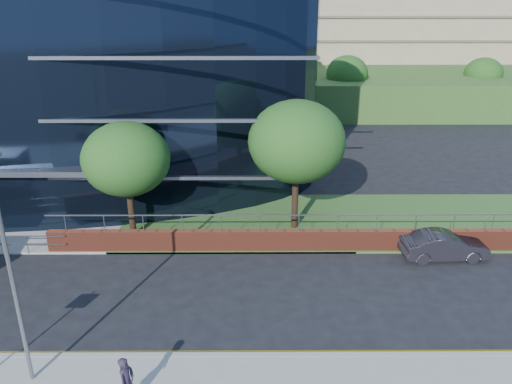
{
  "coord_description": "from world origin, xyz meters",
  "views": [
    {
      "loc": [
        13.69,
        -15.94,
        12.47
      ],
      "look_at": [
        13.8,
        8.0,
        3.07
      ],
      "focal_mm": 35.0,
      "sensor_mm": 36.0,
      "label": 1
    }
  ],
  "objects_px": {
    "tree_far_d": "(297,142)",
    "parked_car": "(444,246)",
    "tree_dist_e": "(347,74)",
    "streetlight_east": "(11,270)",
    "tree_dist_f": "(483,74)",
    "tree_far_c": "(126,159)",
    "pedestrian": "(127,382)"
  },
  "relations": [
    {
      "from": "tree_far_d",
      "to": "parked_car",
      "type": "bearing_deg",
      "value": -25.53
    },
    {
      "from": "tree_dist_e",
      "to": "streetlight_east",
      "type": "bearing_deg",
      "value": -113.11
    },
    {
      "from": "tree_dist_f",
      "to": "streetlight_east",
      "type": "height_order",
      "value": "streetlight_east"
    },
    {
      "from": "tree_far_c",
      "to": "parked_car",
      "type": "distance_m",
      "value": 16.96
    },
    {
      "from": "tree_far_c",
      "to": "tree_far_d",
      "type": "relative_size",
      "value": 0.87
    },
    {
      "from": "streetlight_east",
      "to": "tree_dist_f",
      "type": "bearing_deg",
      "value": 52.42
    },
    {
      "from": "tree_dist_e",
      "to": "pedestrian",
      "type": "relative_size",
      "value": 3.58
    },
    {
      "from": "tree_far_d",
      "to": "streetlight_east",
      "type": "xyz_separation_m",
      "value": [
        -10.0,
        -12.17,
        -0.75
      ]
    },
    {
      "from": "tree_far_d",
      "to": "tree_dist_f",
      "type": "xyz_separation_m",
      "value": [
        24.0,
        32.0,
        -0.98
      ]
    },
    {
      "from": "tree_far_c",
      "to": "streetlight_east",
      "type": "bearing_deg",
      "value": -95.11
    },
    {
      "from": "tree_far_d",
      "to": "tree_dist_e",
      "type": "bearing_deg",
      "value": 75.07
    },
    {
      "from": "pedestrian",
      "to": "streetlight_east",
      "type": "bearing_deg",
      "value": 86.99
    },
    {
      "from": "tree_dist_f",
      "to": "pedestrian",
      "type": "relative_size",
      "value": 3.33
    },
    {
      "from": "tree_far_c",
      "to": "pedestrian",
      "type": "xyz_separation_m",
      "value": [
        2.64,
        -12.41,
        -3.48
      ]
    },
    {
      "from": "tree_far_d",
      "to": "parked_car",
      "type": "height_order",
      "value": "tree_far_d"
    },
    {
      "from": "tree_dist_e",
      "to": "streetlight_east",
      "type": "xyz_separation_m",
      "value": [
        -18.0,
        -42.17,
        -0.1
      ]
    },
    {
      "from": "tree_dist_f",
      "to": "streetlight_east",
      "type": "xyz_separation_m",
      "value": [
        -34.0,
        -44.17,
        0.23
      ]
    },
    {
      "from": "tree_far_c",
      "to": "streetlight_east",
      "type": "xyz_separation_m",
      "value": [
        -1.0,
        -11.17,
        -0.1
      ]
    },
    {
      "from": "tree_far_d",
      "to": "tree_dist_f",
      "type": "relative_size",
      "value": 1.23
    },
    {
      "from": "parked_car",
      "to": "pedestrian",
      "type": "height_order",
      "value": "pedestrian"
    },
    {
      "from": "tree_dist_e",
      "to": "streetlight_east",
      "type": "height_order",
      "value": "streetlight_east"
    },
    {
      "from": "tree_far_c",
      "to": "pedestrian",
      "type": "relative_size",
      "value": 3.58
    },
    {
      "from": "tree_far_c",
      "to": "streetlight_east",
      "type": "relative_size",
      "value": 0.81
    },
    {
      "from": "streetlight_east",
      "to": "tree_dist_e",
      "type": "bearing_deg",
      "value": 66.89
    },
    {
      "from": "tree_far_d",
      "to": "tree_dist_f",
      "type": "bearing_deg",
      "value": 53.13
    },
    {
      "from": "streetlight_east",
      "to": "parked_car",
      "type": "height_order",
      "value": "streetlight_east"
    },
    {
      "from": "tree_dist_e",
      "to": "parked_car",
      "type": "relative_size",
      "value": 1.5
    },
    {
      "from": "tree_dist_f",
      "to": "streetlight_east",
      "type": "relative_size",
      "value": 0.76
    },
    {
      "from": "tree_far_d",
      "to": "tree_dist_e",
      "type": "distance_m",
      "value": 31.06
    },
    {
      "from": "streetlight_east",
      "to": "parked_car",
      "type": "bearing_deg",
      "value": 26.59
    },
    {
      "from": "streetlight_east",
      "to": "pedestrian",
      "type": "distance_m",
      "value": 5.12
    },
    {
      "from": "tree_dist_e",
      "to": "parked_car",
      "type": "distance_m",
      "value": 33.72
    }
  ]
}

